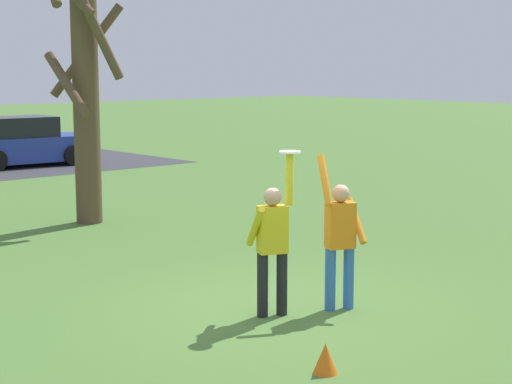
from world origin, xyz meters
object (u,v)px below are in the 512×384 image
(person_defender, at_px, (340,236))
(person_catcher, at_px, (272,240))
(parked_car_blue, at_px, (23,143))
(frisbee_disc, at_px, (290,152))
(field_cone_orange, at_px, (325,358))
(bare_tree_tall, at_px, (84,88))

(person_defender, bearing_deg, person_catcher, 0.00)
(person_defender, height_order, parked_car_blue, person_defender)
(parked_car_blue, bearing_deg, frisbee_disc, -100.88)
(person_catcher, distance_m, field_cone_orange, 2.23)
(parked_car_blue, bearing_deg, person_defender, -98.70)
(person_defender, distance_m, parked_car_blue, 18.24)
(person_defender, distance_m, frisbee_disc, 1.31)
(bare_tree_tall, bearing_deg, person_defender, -95.80)
(person_catcher, height_order, person_defender, person_catcher)
(person_catcher, distance_m, person_defender, 0.93)
(person_defender, relative_size, bare_tree_tall, 0.34)
(person_catcher, xyz_separation_m, person_defender, (0.84, -0.38, -0.00))
(frisbee_disc, distance_m, bare_tree_tall, 7.46)
(person_catcher, bearing_deg, parked_car_blue, 97.40)
(frisbee_disc, bearing_deg, field_cone_orange, -124.10)
(frisbee_disc, bearing_deg, bare_tree_tall, 79.07)
(bare_tree_tall, bearing_deg, person_catcher, -102.63)
(person_defender, bearing_deg, frisbee_disc, 0.00)
(field_cone_orange, bearing_deg, person_defender, 38.57)
(frisbee_disc, relative_size, bare_tree_tall, 0.05)
(person_defender, distance_m, bare_tree_tall, 7.82)
(person_catcher, xyz_separation_m, parked_car_blue, (5.29, 17.31, -0.25))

